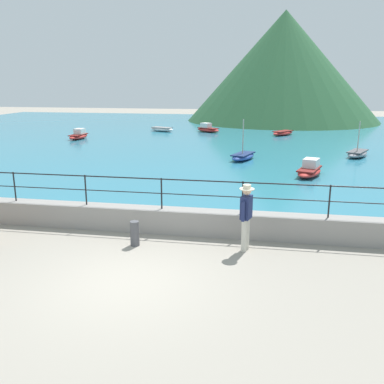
{
  "coord_description": "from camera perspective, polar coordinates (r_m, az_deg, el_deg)",
  "views": [
    {
      "loc": [
        2.88,
        -7.92,
        4.22
      ],
      "look_at": [
        0.79,
        3.7,
        1.1
      ],
      "focal_mm": 38.98,
      "sensor_mm": 36.0,
      "label": 1
    }
  ],
  "objects": [
    {
      "name": "ground_plane",
      "position": [
        9.43,
        -8.95,
        -11.98
      ],
      "size": [
        120.0,
        120.0,
        0.0
      ],
      "primitive_type": "plane",
      "color": "gray"
    },
    {
      "name": "promenade_wall",
      "position": [
        12.12,
        -4.12,
        -3.85
      ],
      "size": [
        20.0,
        0.56,
        0.7
      ],
      "primitive_type": "cube",
      "color": "gray",
      "rests_on": "ground"
    },
    {
      "name": "railing",
      "position": [
        11.85,
        -4.21,
        0.67
      ],
      "size": [
        18.44,
        0.04,
        0.9
      ],
      "color": "black",
      "rests_on": "promenade_wall"
    },
    {
      "name": "lake_water",
      "position": [
        34.14,
        5.31,
        7.68
      ],
      "size": [
        64.0,
        44.32,
        0.06
      ],
      "primitive_type": "cube",
      "color": "teal",
      "rests_on": "ground"
    },
    {
      "name": "hill_main",
      "position": [
        48.45,
        12.39,
        16.37
      ],
      "size": [
        20.95,
        20.95,
        11.67
      ],
      "primitive_type": "cone",
      "color": "#285633",
      "rests_on": "ground"
    },
    {
      "name": "person_walking",
      "position": [
        10.67,
        7.41,
        -3.02
      ],
      "size": [
        0.38,
        0.55,
        1.75
      ],
      "color": "beige",
      "rests_on": "ground"
    },
    {
      "name": "bollard",
      "position": [
        11.2,
        -7.84,
        -5.63
      ],
      "size": [
        0.24,
        0.24,
        0.67
      ],
      "primitive_type": "cylinder",
      "color": "#4C4C51",
      "rests_on": "ground"
    },
    {
      "name": "boat_0",
      "position": [
        25.83,
        21.7,
        4.93
      ],
      "size": [
        1.8,
        2.46,
        2.03
      ],
      "color": "gray",
      "rests_on": "lake_water"
    },
    {
      "name": "boat_1",
      "position": [
        19.87,
        15.8,
        2.93
      ],
      "size": [
        1.57,
        2.47,
        0.76
      ],
      "color": "red",
      "rests_on": "lake_water"
    },
    {
      "name": "boat_2",
      "position": [
        23.27,
        7.01,
        4.9
      ],
      "size": [
        1.58,
        2.47,
        2.24
      ],
      "color": "#2D4C9E",
      "rests_on": "lake_water"
    },
    {
      "name": "boat_3",
      "position": [
        32.93,
        -15.26,
        7.49
      ],
      "size": [
        0.98,
        2.33,
        0.76
      ],
      "color": "red",
      "rests_on": "lake_water"
    },
    {
      "name": "boat_4",
      "position": [
        36.34,
        2.17,
        8.63
      ],
      "size": [
        2.41,
        2.03,
        0.76
      ],
      "color": "red",
      "rests_on": "lake_water"
    },
    {
      "name": "boat_5",
      "position": [
        34.8,
        12.32,
        7.91
      ],
      "size": [
        2.11,
        2.37,
        0.36
      ],
      "color": "red",
      "rests_on": "lake_water"
    },
    {
      "name": "boat_6",
      "position": [
        36.9,
        -4.14,
        8.58
      ],
      "size": [
        2.47,
        1.68,
        0.36
      ],
      "color": "white",
      "rests_on": "lake_water"
    }
  ]
}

